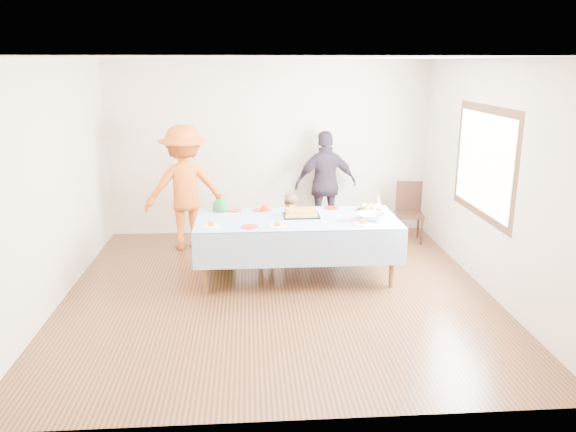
{
  "coord_description": "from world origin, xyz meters",
  "views": [
    {
      "loc": [
        -0.32,
        -6.22,
        2.66
      ],
      "look_at": [
        0.14,
        0.3,
        0.86
      ],
      "focal_mm": 35.0,
      "sensor_mm": 36.0,
      "label": 1
    }
  ],
  "objects_px": {
    "party_table": "(297,222)",
    "birthday_cake": "(301,213)",
    "dining_chair": "(409,208)",
    "adult_left": "(185,188)"
  },
  "relations": [
    {
      "from": "dining_chair",
      "to": "birthday_cake",
      "type": "bearing_deg",
      "value": -135.68
    },
    {
      "from": "birthday_cake",
      "to": "adult_left",
      "type": "distance_m",
      "value": 1.99
    },
    {
      "from": "birthday_cake",
      "to": "dining_chair",
      "type": "relative_size",
      "value": 0.5
    },
    {
      "from": "birthday_cake",
      "to": "dining_chair",
      "type": "height_order",
      "value": "dining_chair"
    },
    {
      "from": "party_table",
      "to": "dining_chair",
      "type": "xyz_separation_m",
      "value": [
        1.85,
        1.43,
        -0.22
      ]
    },
    {
      "from": "party_table",
      "to": "birthday_cake",
      "type": "xyz_separation_m",
      "value": [
        0.06,
        0.1,
        0.09
      ]
    },
    {
      "from": "party_table",
      "to": "adult_left",
      "type": "bearing_deg",
      "value": 139.42
    },
    {
      "from": "birthday_cake",
      "to": "dining_chair",
      "type": "distance_m",
      "value": 2.25
    },
    {
      "from": "birthday_cake",
      "to": "dining_chair",
      "type": "bearing_deg",
      "value": 36.77
    },
    {
      "from": "dining_chair",
      "to": "adult_left",
      "type": "distance_m",
      "value": 3.39
    }
  ]
}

